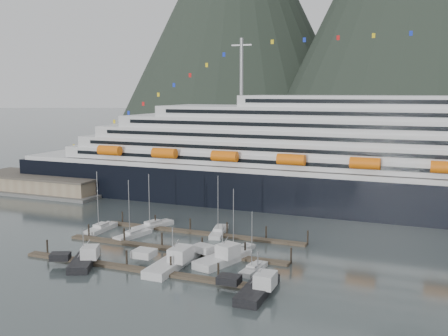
{
  "coord_description": "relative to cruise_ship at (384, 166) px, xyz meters",
  "views": [
    {
      "loc": [
        43.03,
        -86.33,
        31.41
      ],
      "look_at": [
        -1.74,
        22.0,
        14.2
      ],
      "focal_mm": 42.0,
      "sensor_mm": 36.0,
      "label": 1
    }
  ],
  "objects": [
    {
      "name": "ground",
      "position": [
        -30.03,
        -54.94,
        -12.04
      ],
      "size": [
        1600.0,
        1600.0,
        0.0
      ],
      "primitive_type": "plane",
      "color": "#404B4C",
      "rests_on": "ground"
    },
    {
      "name": "sailboat_h",
      "position": [
        -16.0,
        -57.5,
        -11.65
      ],
      "size": [
        2.95,
        7.88,
        11.29
      ],
      "rotation": [
        0.0,
        0.0,
        1.47
      ],
      "color": "silver",
      "rests_on": "ground"
    },
    {
      "name": "trawler_e",
      "position": [
        -22.94,
        -55.3,
        -11.04
      ],
      "size": [
        10.51,
        13.07,
        8.12
      ],
      "rotation": [
        0.0,
        0.0,
        1.27
      ],
      "color": "silver",
      "rests_on": "ground"
    },
    {
      "name": "trawler_c",
      "position": [
        -30.5,
        -60.67,
        -11.05
      ],
      "size": [
        11.02,
        15.69,
        8.04
      ],
      "rotation": [
        0.0,
        0.0,
        1.58
      ],
      "color": "silver",
      "rests_on": "ground"
    },
    {
      "name": "dock_far",
      "position": [
        -34.95,
        -38.89,
        -11.73
      ],
      "size": [
        48.18,
        2.28,
        3.2
      ],
      "color": "#403629",
      "rests_on": "ground"
    },
    {
      "name": "warehouse",
      "position": [
        -102.03,
        -12.94,
        -9.79
      ],
      "size": [
        46.0,
        20.0,
        5.8
      ],
      "color": "#595956",
      "rests_on": "ground"
    },
    {
      "name": "cruise_ship",
      "position": [
        0.0,
        0.0,
        0.0
      ],
      "size": [
        210.0,
        30.4,
        50.3
      ],
      "color": "black",
      "rests_on": "ground"
    },
    {
      "name": "trawler_b",
      "position": [
        -45.9,
        -66.02,
        -11.11
      ],
      "size": [
        10.01,
        11.79,
        7.34
      ],
      "rotation": [
        0.0,
        0.0,
        2.0
      ],
      "color": "black",
      "rests_on": "ground"
    },
    {
      "name": "sailboat_e",
      "position": [
        -47.31,
        -38.37,
        -11.61
      ],
      "size": [
        5.82,
        11.26,
        13.32
      ],
      "rotation": [
        0.0,
        0.0,
        1.28
      ],
      "color": "silver",
      "rests_on": "ground"
    },
    {
      "name": "trawler_d",
      "position": [
        -12.17,
        -66.96,
        -11.1
      ],
      "size": [
        9.34,
        12.64,
        7.51
      ],
      "rotation": [
        0.0,
        0.0,
        1.59
      ],
      "color": "black",
      "rests_on": "ground"
    },
    {
      "name": "sailboat_a",
      "position": [
        -57.03,
        -45.04,
        -11.6
      ],
      "size": [
        3.23,
        9.89,
        14.27
      ],
      "rotation": [
        0.0,
        0.0,
        1.61
      ],
      "color": "silver",
      "rests_on": "ground"
    },
    {
      "name": "sailboat_b",
      "position": [
        -47.49,
        -46.78,
        -11.63
      ],
      "size": [
        4.56,
        9.89,
        13.15
      ],
      "rotation": [
        0.0,
        0.0,
        1.35
      ],
      "color": "silver",
      "rests_on": "ground"
    },
    {
      "name": "dock_mid",
      "position": [
        -34.95,
        -51.89,
        -11.73
      ],
      "size": [
        48.18,
        2.28,
        3.2
      ],
      "color": "#403629",
      "rests_on": "ground"
    },
    {
      "name": "sailboat_d",
      "position": [
        -22.64,
        -48.69,
        -11.64
      ],
      "size": [
        5.0,
        9.86,
        13.28
      ],
      "rotation": [
        0.0,
        0.0,
        1.27
      ],
      "color": "silver",
      "rests_on": "ground"
    },
    {
      "name": "sailboat_g",
      "position": [
        -31.21,
        -37.27,
        -11.62
      ],
      "size": [
        4.88,
        10.88,
        13.75
      ],
      "rotation": [
        0.0,
        0.0,
        1.79
      ],
      "color": "silver",
      "rests_on": "ground"
    },
    {
      "name": "dock_near",
      "position": [
        -34.95,
        -64.89,
        -11.73
      ],
      "size": [
        48.18,
        2.28,
        3.2
      ],
      "color": "#403629",
      "rests_on": "ground"
    }
  ]
}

